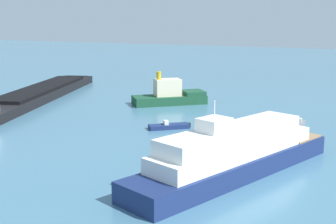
{
  "coord_description": "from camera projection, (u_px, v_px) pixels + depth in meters",
  "views": [
    {
      "loc": [
        25.23,
        -10.43,
        13.12
      ],
      "look_at": [
        0.0,
        41.49,
        1.2
      ],
      "focal_mm": 48.65,
      "sensor_mm": 36.0,
      "label": 1
    }
  ],
  "objects": [
    {
      "name": "small_motorboat",
      "position": [
        299.0,
        124.0,
        56.54
      ],
      "size": [
        1.55,
        4.7,
        0.88
      ],
      "color": "slate",
      "rests_on": "ground"
    },
    {
      "name": "fishing_skiff",
      "position": [
        169.0,
        126.0,
        55.08
      ],
      "size": [
        4.67,
        4.34,
        1.03
      ],
      "color": "navy",
      "rests_on": "ground"
    },
    {
      "name": "tugboat",
      "position": [
        171.0,
        96.0,
        70.85
      ],
      "size": [
        11.09,
        10.49,
        5.12
      ],
      "color": "#19472D",
      "rests_on": "ground"
    },
    {
      "name": "white_riverboat",
      "position": [
        235.0,
        154.0,
        38.54
      ],
      "size": [
        12.03,
        22.95,
        6.79
      ],
      "color": "navy",
      "rests_on": "ground"
    },
    {
      "name": "cargo_barge",
      "position": [
        37.0,
        94.0,
        74.88
      ],
      "size": [
        18.63,
        40.42,
        5.92
      ],
      "color": "black",
      "rests_on": "ground"
    }
  ]
}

